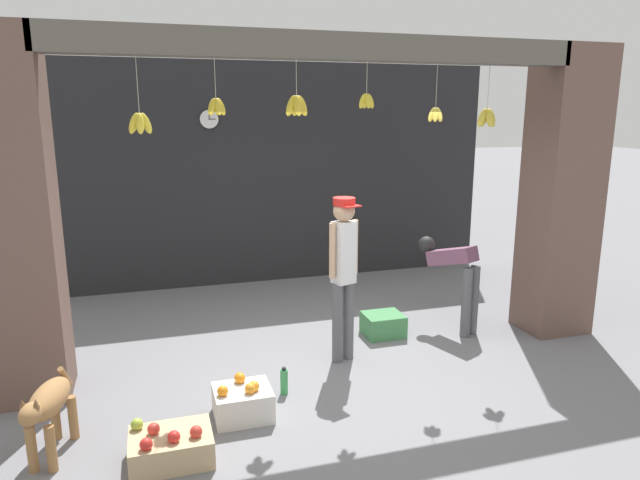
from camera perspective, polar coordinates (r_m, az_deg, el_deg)
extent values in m
plane|color=slate|center=(5.83, 1.39, -12.73)|extent=(60.00, 60.00, 0.00)
cube|color=#232326|center=(8.43, -5.47, 6.52)|extent=(6.87, 0.12, 3.19)
cube|color=brown|center=(5.48, -28.47, 1.64)|extent=(0.70, 0.60, 3.19)
cube|color=brown|center=(6.97, 23.00, 4.25)|extent=(0.70, 0.60, 3.19)
cube|color=#5B564C|center=(5.40, 1.15, 18.78)|extent=(4.97, 0.24, 0.24)
cylinder|color=#B2AD99|center=(5.11, -17.80, 14.60)|extent=(0.01, 0.01, 0.46)
ellipsoid|color=yellow|center=(5.11, -17.00, 11.10)|extent=(0.13, 0.07, 0.20)
ellipsoid|color=yellow|center=(5.16, -17.55, 11.08)|extent=(0.07, 0.13, 0.20)
ellipsoid|color=yellow|center=(5.11, -18.11, 11.03)|extent=(0.13, 0.07, 0.20)
ellipsoid|color=yellow|center=(5.06, -17.56, 11.06)|extent=(0.07, 0.13, 0.20)
cylinder|color=#B2AD99|center=(5.20, -10.46, 15.63)|extent=(0.01, 0.01, 0.33)
ellipsoid|color=yellow|center=(5.20, -9.88, 13.00)|extent=(0.11, 0.06, 0.17)
ellipsoid|color=yellow|center=(5.23, -10.26, 12.98)|extent=(0.08, 0.11, 0.17)
ellipsoid|color=yellow|center=(5.21, -10.76, 12.96)|extent=(0.10, 0.09, 0.18)
ellipsoid|color=yellow|center=(5.17, -10.69, 12.97)|extent=(0.10, 0.09, 0.18)
ellipsoid|color=yellow|center=(5.16, -10.15, 12.99)|extent=(0.08, 0.11, 0.17)
cylinder|color=#B2AD99|center=(5.27, -2.38, 15.93)|extent=(0.01, 0.01, 0.31)
ellipsoid|color=yellow|center=(5.28, -1.81, 13.27)|extent=(0.13, 0.07, 0.21)
ellipsoid|color=yellow|center=(5.31, -2.50, 13.27)|extent=(0.07, 0.13, 0.21)
ellipsoid|color=yellow|center=(5.25, -2.91, 13.27)|extent=(0.13, 0.07, 0.21)
ellipsoid|color=yellow|center=(5.21, -2.21, 13.28)|extent=(0.07, 0.13, 0.21)
cylinder|color=#B2AD99|center=(5.44, 4.72, 15.90)|extent=(0.01, 0.01, 0.29)
ellipsoid|color=yellow|center=(5.45, 5.05, 13.67)|extent=(0.10, 0.05, 0.15)
ellipsoid|color=yellow|center=(5.47, 4.53, 13.68)|extent=(0.05, 0.10, 0.15)
ellipsoid|color=yellow|center=(5.42, 4.29, 13.69)|extent=(0.10, 0.05, 0.15)
ellipsoid|color=yellow|center=(5.40, 4.82, 13.69)|extent=(0.05, 0.10, 0.15)
cylinder|color=#B2AD99|center=(5.78, 11.60, 14.90)|extent=(0.01, 0.01, 0.41)
ellipsoid|color=yellow|center=(5.79, 11.81, 12.17)|extent=(0.10, 0.05, 0.16)
ellipsoid|color=yellow|center=(5.81, 11.48, 12.19)|extent=(0.08, 0.10, 0.16)
ellipsoid|color=yellow|center=(5.80, 11.14, 12.20)|extent=(0.08, 0.10, 0.16)
ellipsoid|color=yellow|center=(5.76, 11.13, 12.20)|extent=(0.10, 0.05, 0.16)
ellipsoid|color=yellow|center=(5.74, 11.46, 12.18)|extent=(0.08, 0.10, 0.16)
ellipsoid|color=yellow|center=(5.76, 11.80, 12.17)|extent=(0.08, 0.10, 0.16)
cylinder|color=#B2AD99|center=(6.14, 16.52, 14.47)|extent=(0.01, 0.01, 0.42)
ellipsoid|color=gold|center=(6.16, 16.74, 11.64)|extent=(0.13, 0.07, 0.21)
ellipsoid|color=gold|center=(6.18, 16.07, 11.68)|extent=(0.07, 0.13, 0.21)
ellipsoid|color=gold|center=(6.11, 15.92, 11.68)|extent=(0.13, 0.07, 0.21)
ellipsoid|color=gold|center=(6.09, 16.60, 11.64)|extent=(0.07, 0.13, 0.21)
ellipsoid|color=#9E7042|center=(4.76, -25.43, -14.14)|extent=(0.35, 0.59, 0.22)
cylinder|color=#9E7042|center=(4.70, -25.30, -18.36)|extent=(0.07, 0.07, 0.35)
cylinder|color=#9E7042|center=(4.75, -26.87, -18.18)|extent=(0.07, 0.07, 0.35)
cylinder|color=#9E7042|center=(5.04, -23.47, -15.96)|extent=(0.07, 0.07, 0.35)
cylinder|color=#9E7042|center=(5.08, -24.93, -15.83)|extent=(0.07, 0.07, 0.35)
ellipsoid|color=#9E7042|center=(4.49, -26.98, -15.26)|extent=(0.19, 0.23, 0.15)
cone|color=brown|center=(4.44, -26.55, -14.39)|extent=(0.05, 0.05, 0.06)
cone|color=brown|center=(4.47, -27.62, -14.29)|extent=(0.05, 0.05, 0.06)
cylinder|color=#9E7042|center=(5.01, -24.14, -12.38)|extent=(0.09, 0.18, 0.23)
cylinder|color=#56565B|center=(5.90, 2.86, -8.02)|extent=(0.11, 0.11, 0.83)
cylinder|color=#56565B|center=(5.82, 1.77, -8.31)|extent=(0.11, 0.11, 0.83)
cube|color=white|center=(5.64, 2.38, -1.25)|extent=(0.24, 0.23, 0.62)
cylinder|color=tan|center=(5.71, 3.49, -0.69)|extent=(0.06, 0.06, 0.55)
cylinder|color=tan|center=(5.55, 1.25, -1.08)|extent=(0.06, 0.06, 0.55)
sphere|color=tan|center=(5.55, 2.42, 2.95)|extent=(0.21, 0.21, 0.21)
cylinder|color=red|center=(5.54, 2.43, 3.88)|extent=(0.22, 0.22, 0.08)
cube|color=red|center=(5.46, 3.12, 3.40)|extent=(0.21, 0.17, 0.01)
cylinder|color=#56565B|center=(6.65, 14.43, -6.10)|extent=(0.11, 0.11, 0.81)
cylinder|color=#56565B|center=(6.76, 15.10, -5.82)|extent=(0.11, 0.11, 0.81)
cube|color=#754760|center=(6.72, 13.06, -1.58)|extent=(0.45, 0.63, 0.31)
sphere|color=black|center=(6.92, 10.59, -0.43)|extent=(0.19, 0.19, 0.19)
cube|color=silver|center=(4.99, -7.73, -15.84)|extent=(0.47, 0.41, 0.25)
sphere|color=orange|center=(4.84, -9.71, -14.66)|extent=(0.09, 0.09, 0.09)
sphere|color=orange|center=(4.88, -6.62, -14.33)|extent=(0.09, 0.09, 0.09)
sphere|color=orange|center=(5.04, -8.05, -13.46)|extent=(0.09, 0.09, 0.09)
sphere|color=orange|center=(4.85, -7.00, -14.54)|extent=(0.09, 0.09, 0.09)
sphere|color=orange|center=(5.02, -8.00, -13.54)|extent=(0.09, 0.09, 0.09)
cube|color=tan|center=(4.57, -14.65, -19.40)|extent=(0.59, 0.44, 0.21)
sphere|color=red|center=(4.53, -16.31, -17.68)|extent=(0.09, 0.09, 0.09)
sphere|color=red|center=(4.40, -14.40, -18.53)|extent=(0.09, 0.09, 0.09)
sphere|color=#99B238|center=(4.62, -17.84, -17.14)|extent=(0.09, 0.09, 0.09)
sphere|color=red|center=(4.43, -12.29, -18.23)|extent=(0.09, 0.09, 0.09)
sphere|color=red|center=(4.37, -17.00, -18.95)|extent=(0.09, 0.09, 0.09)
cube|color=#42844C|center=(6.61, 6.33, -8.41)|extent=(0.44, 0.38, 0.25)
cylinder|color=#38934C|center=(5.32, -3.61, -13.98)|extent=(0.07, 0.07, 0.23)
cylinder|color=black|center=(5.27, -3.63, -12.73)|extent=(0.04, 0.04, 0.03)
cylinder|color=black|center=(8.19, -11.03, 11.78)|extent=(0.27, 0.01, 0.27)
cylinder|color=white|center=(8.18, -11.02, 11.78)|extent=(0.25, 0.02, 0.25)
cube|color=black|center=(8.16, -11.02, 11.97)|extent=(0.01, 0.01, 0.07)
cube|color=black|center=(8.17, -10.74, 11.79)|extent=(0.10, 0.01, 0.01)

